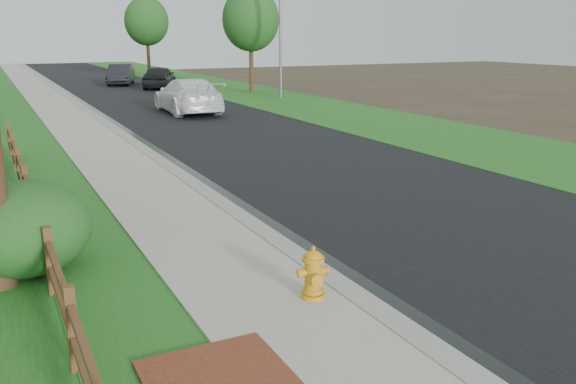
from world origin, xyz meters
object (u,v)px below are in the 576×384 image
fire_hydrant (313,274)px  dark_car_mid (159,77)px  streetlight (279,16)px  white_suv (187,96)px  ranch_fence (31,200)px

fire_hydrant → dark_car_mid: size_ratio=0.17×
fire_hydrant → streetlight: size_ratio=0.09×
white_suv → streetlight: (7.04, 4.27, 3.95)m
ranch_fence → fire_hydrant: 6.51m
white_suv → streetlight: 9.13m
dark_car_mid → streetlight: bearing=139.0°
fire_hydrant → dark_car_mid: 37.02m
ranch_fence → streetlight: (15.45, 20.72, 4.19)m
ranch_fence → fire_hydrant: size_ratio=21.61×
ranch_fence → white_suv: bearing=62.9°
fire_hydrant → dark_car_mid: (7.42, 36.27, 0.36)m
ranch_fence → dark_car_mid: dark_car_mid is taller
white_suv → fire_hydrant: bearing=78.9°
fire_hydrant → dark_car_mid: bearing=78.4°
fire_hydrant → streetlight: streetlight is taller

